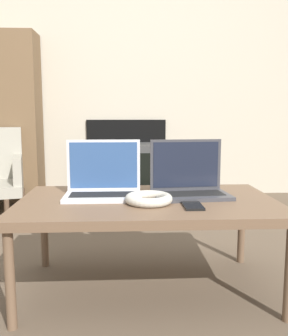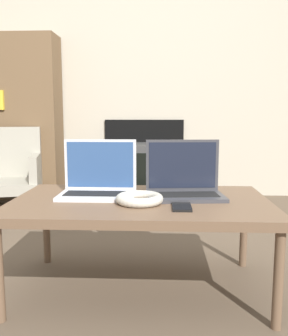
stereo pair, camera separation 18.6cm
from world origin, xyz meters
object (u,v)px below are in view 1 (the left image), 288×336
object	(u,v)px
laptop_left	(103,183)
headphones	(148,199)
phone	(193,206)
laptop_right	(189,182)
tv	(127,173)

from	to	relation	value
laptop_left	headphones	world-z (taller)	laptop_left
phone	headphones	bearing A→B (deg)	156.96
laptop_right	headphones	xyz separation A→B (m)	(-0.19, -0.14, -0.04)
laptop_left	laptop_right	xyz separation A→B (m)	(0.38, -0.00, 0.00)
laptop_right	tv	distance (m)	1.67
laptop_right	tv	world-z (taller)	laptop_right
laptop_left	laptop_right	size ratio (longest dim) A/B	0.95
headphones	tv	world-z (taller)	tv
phone	tv	size ratio (longest dim) A/B	0.24
laptop_left	headphones	xyz separation A→B (m)	(0.19, -0.14, -0.04)
headphones	tv	distance (m)	1.78
laptop_left	tv	distance (m)	1.65
laptop_left	headphones	bearing A→B (deg)	-36.94
headphones	phone	xyz separation A→B (m)	(0.17, -0.07, -0.01)
headphones	laptop_left	bearing A→B (deg)	142.85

